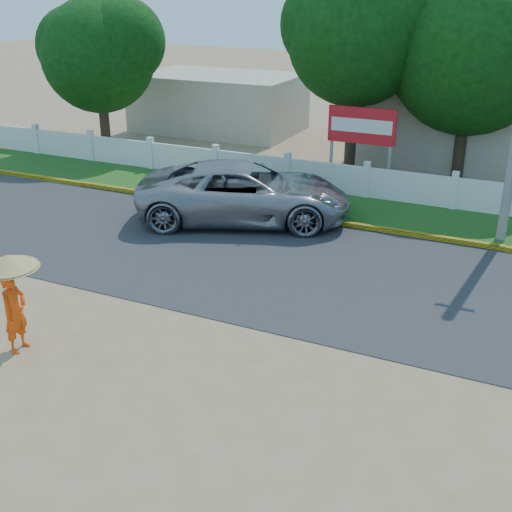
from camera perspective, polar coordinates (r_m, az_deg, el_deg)
The scene contains 10 objects.
ground at distance 13.61m, azimuth -3.59°, elevation -8.06°, with size 120.00×120.00×0.00m, color #9E8460.
road at distance 17.23m, azimuth 3.51°, elevation -0.98°, with size 60.00×7.00×0.02m, color #38383A.
grass_verge at distance 21.88m, azimuth 8.62°, elevation 4.15°, with size 60.00×3.50×0.03m, color #2D601E.
curb at distance 20.32m, azimuth 7.23°, elevation 2.93°, with size 40.00×0.18×0.16m, color yellow.
fence at distance 23.05m, azimuth 9.76°, elevation 6.46°, with size 40.00×0.10×1.10m, color silver.
building_near at distance 28.82m, azimuth 19.56°, elevation 10.97°, with size 10.00×6.00×3.20m, color #B7AD99.
building_far at distance 33.59m, azimuth -3.32°, elevation 13.46°, with size 8.00×5.00×2.80m, color #B7AD99.
vehicle at distance 20.35m, azimuth -1.05°, elevation 5.66°, with size 3.07×6.66×1.85m, color #95969C.
monk_with_parasol at distance 13.73m, azimuth -20.89°, elevation -2.75°, with size 1.18×1.18×2.15m.
billboard at distance 23.84m, azimuth 9.36°, elevation 10.99°, with size 2.50×0.13×2.95m.
Camera 1 is at (5.67, -10.17, 7.05)m, focal length 45.00 mm.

